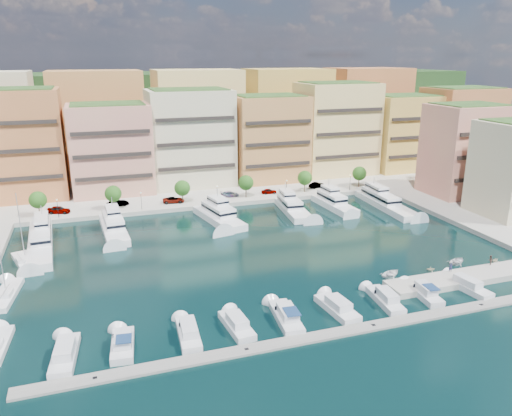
{
  "coord_description": "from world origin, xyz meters",
  "views": [
    {
      "loc": [
        -28.12,
        -81.51,
        35.24
      ],
      "look_at": [
        2.25,
        8.58,
        6.0
      ],
      "focal_mm": 35.0,
      "sensor_mm": 36.0,
      "label": 1
    }
  ],
  "objects_px": {
    "cruiser_3": "(237,325)",
    "cruiser_6": "(385,300)",
    "yacht_5": "(333,202)",
    "tender_1": "(431,269)",
    "cruiser_0": "(65,355)",
    "person_1": "(490,260)",
    "car_4": "(269,191)",
    "car_5": "(317,185)",
    "tree_1": "(113,194)",
    "tree_2": "(182,188)",
    "tree_5": "(359,174)",
    "car_2": "(174,200)",
    "tender_2": "(457,261)",
    "car_3": "(230,194)",
    "lamppost_1": "(141,198)",
    "car_1": "(118,203)",
    "tree_3": "(246,183)",
    "cruiser_4": "(286,317)",
    "person_0": "(451,267)",
    "lamppost_4": "(350,180)",
    "yacht_0": "(41,239)",
    "car_0": "(59,210)",
    "lamppost_0": "(57,205)",
    "sailboat_2": "(24,262)",
    "cruiser_1": "(123,345)",
    "cruiser_2": "(188,334)",
    "tree_4": "(305,178)",
    "yacht_3": "(218,215)",
    "cruiser_7": "(424,293)",
    "tender_3": "(495,260)",
    "lamppost_3": "(287,185)",
    "tender_0": "(391,273)",
    "tree_0": "(38,200)",
    "cruiser_5": "(337,308)",
    "lamppost_2": "(217,191)",
    "yacht_6": "(384,202)"
  },
  "relations": [
    {
      "from": "cruiser_3",
      "to": "cruiser_6",
      "type": "height_order",
      "value": "same"
    },
    {
      "from": "yacht_5",
      "to": "tender_1",
      "type": "height_order",
      "value": "yacht_5"
    },
    {
      "from": "cruiser_0",
      "to": "person_1",
      "type": "xyz_separation_m",
      "value": [
        67.96,
        4.6,
        1.3
      ]
    },
    {
      "from": "cruiser_3",
      "to": "car_4",
      "type": "relative_size",
      "value": 2.07
    },
    {
      "from": "car_5",
      "to": "tree_1",
      "type": "bearing_deg",
      "value": 81.9
    },
    {
      "from": "tree_2",
      "to": "tree_5",
      "type": "xyz_separation_m",
      "value": [
        48.0,
        0.0,
        0.0
      ]
    },
    {
      "from": "cruiser_6",
      "to": "car_2",
      "type": "distance_m",
      "value": 62.79
    },
    {
      "from": "tender_2",
      "to": "car_3",
      "type": "relative_size",
      "value": 0.83
    },
    {
      "from": "lamppost_1",
      "to": "car_1",
      "type": "distance_m",
      "value": 6.94
    },
    {
      "from": "tree_3",
      "to": "cruiser_0",
      "type": "xyz_separation_m",
      "value": [
        -41.31,
        -58.1,
        -4.2
      ]
    },
    {
      "from": "cruiser_4",
      "to": "person_0",
      "type": "distance_m",
      "value": 31.35
    },
    {
      "from": "tree_1",
      "to": "cruiser_4",
      "type": "height_order",
      "value": "tree_1"
    },
    {
      "from": "tree_1",
      "to": "cruiser_6",
      "type": "bearing_deg",
      "value": -58.73
    },
    {
      "from": "tree_5",
      "to": "lamppost_4",
      "type": "bearing_deg",
      "value": -150.1
    },
    {
      "from": "yacht_0",
      "to": "car_0",
      "type": "bearing_deg",
      "value": 81.0
    },
    {
      "from": "tender_1",
      "to": "car_5",
      "type": "relative_size",
      "value": 0.31
    },
    {
      "from": "lamppost_0",
      "to": "lamppost_4",
      "type": "height_order",
      "value": "same"
    },
    {
      "from": "cruiser_4",
      "to": "sailboat_2",
      "type": "xyz_separation_m",
      "value": [
        -36.41,
        33.09,
        -0.26
      ]
    },
    {
      "from": "cruiser_1",
      "to": "tender_1",
      "type": "xyz_separation_m",
      "value": [
        51.55,
        7.53,
        -0.19
      ]
    },
    {
      "from": "car_1",
      "to": "yacht_0",
      "type": "bearing_deg",
      "value": 117.28
    },
    {
      "from": "cruiser_2",
      "to": "car_2",
      "type": "xyz_separation_m",
      "value": [
        8.14,
        59.03,
        1.17
      ]
    },
    {
      "from": "yacht_5",
      "to": "cruiser_3",
      "type": "bearing_deg",
      "value": -129.33
    },
    {
      "from": "tree_4",
      "to": "car_4",
      "type": "relative_size",
      "value": 1.46
    },
    {
      "from": "lamppost_1",
      "to": "yacht_5",
      "type": "xyz_separation_m",
      "value": [
        44.32,
        -9.45,
        -2.62
      ]
    },
    {
      "from": "yacht_3",
      "to": "car_3",
      "type": "bearing_deg",
      "value": 64.91
    },
    {
      "from": "tree_3",
      "to": "cruiser_7",
      "type": "bearing_deg",
      "value": -80.18
    },
    {
      "from": "lamppost_4",
      "to": "tender_3",
      "type": "bearing_deg",
      "value": -87.26
    },
    {
      "from": "tree_2",
      "to": "lamppost_0",
      "type": "height_order",
      "value": "tree_2"
    },
    {
      "from": "tender_1",
      "to": "cruiser_7",
      "type": "bearing_deg",
      "value": 151.77
    },
    {
      "from": "tree_4",
      "to": "lamppost_4",
      "type": "xyz_separation_m",
      "value": [
        12.0,
        -2.3,
        -0.92
      ]
    },
    {
      "from": "cruiser_0",
      "to": "cruiser_7",
      "type": "distance_m",
      "value": 51.37
    },
    {
      "from": "cruiser_7",
      "to": "car_3",
      "type": "height_order",
      "value": "car_3"
    },
    {
      "from": "cruiser_0",
      "to": "lamppost_3",
      "type": "bearing_deg",
      "value": 47.4
    },
    {
      "from": "yacht_3",
      "to": "cruiser_4",
      "type": "xyz_separation_m",
      "value": [
        -2.02,
        -45.52,
        -0.64
      ]
    },
    {
      "from": "cruiser_1",
      "to": "person_1",
      "type": "relative_size",
      "value": 4.5
    },
    {
      "from": "tree_4",
      "to": "cruiser_3",
      "type": "relative_size",
      "value": 0.71
    },
    {
      "from": "tender_0",
      "to": "tender_1",
      "type": "bearing_deg",
      "value": -116.83
    },
    {
      "from": "tender_2",
      "to": "tender_1",
      "type": "bearing_deg",
      "value": 78.48
    },
    {
      "from": "tree_1",
      "to": "tree_4",
      "type": "bearing_deg",
      "value": 0.0
    },
    {
      "from": "tree_0",
      "to": "cruiser_6",
      "type": "height_order",
      "value": "tree_0"
    },
    {
      "from": "lamppost_3",
      "to": "cruiser_5",
      "type": "height_order",
      "value": "lamppost_3"
    },
    {
      "from": "cruiser_0",
      "to": "cruiser_4",
      "type": "distance_m",
      "value": 28.79
    },
    {
      "from": "lamppost_2",
      "to": "car_5",
      "type": "relative_size",
      "value": 0.92
    },
    {
      "from": "car_1",
      "to": "person_0",
      "type": "distance_m",
      "value": 74.47
    },
    {
      "from": "yacht_3",
      "to": "car_5",
      "type": "height_order",
      "value": "yacht_3"
    },
    {
      "from": "cruiser_7",
      "to": "tender_3",
      "type": "relative_size",
      "value": 5.22
    },
    {
      "from": "tree_0",
      "to": "yacht_6",
      "type": "distance_m",
      "value": 79.77
    },
    {
      "from": "yacht_3",
      "to": "cruiser_6",
      "type": "height_order",
      "value": "yacht_3"
    },
    {
      "from": "tender_1",
      "to": "lamppost_2",
      "type": "bearing_deg",
      "value": 41.95
    },
    {
      "from": "tender_0",
      "to": "tree_5",
      "type": "bearing_deg",
      "value": -47.07
    }
  ]
}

